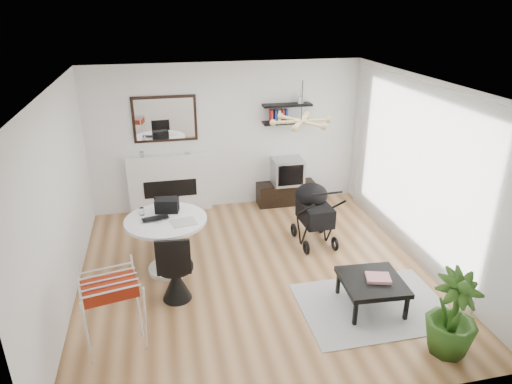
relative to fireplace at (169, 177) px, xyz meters
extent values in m
plane|color=brown|center=(1.10, -2.42, -0.69)|extent=(5.00, 5.00, 0.00)
plane|color=white|center=(1.10, -2.42, 2.01)|extent=(5.00, 5.00, 0.00)
plane|color=white|center=(1.10, 0.08, 0.66)|extent=(5.00, 0.00, 5.00)
plane|color=white|center=(-1.40, -2.42, 0.66)|extent=(0.00, 5.00, 5.00)
plane|color=white|center=(3.60, -2.42, 0.66)|extent=(0.00, 5.00, 5.00)
cube|color=white|center=(3.50, -2.22, 0.66)|extent=(0.04, 3.60, 2.60)
cube|color=white|center=(0.00, 0.00, -0.14)|extent=(1.50, 0.15, 1.10)
cube|color=black|center=(0.00, -0.06, -0.21)|extent=(0.95, 0.06, 0.32)
cube|color=black|center=(0.00, 0.06, 1.06)|extent=(1.12, 0.03, 0.82)
cube|color=white|center=(0.00, 0.04, 1.06)|extent=(1.02, 0.01, 0.72)
cube|color=black|center=(2.20, -0.05, 0.91)|extent=(0.90, 0.25, 0.04)
cube|color=black|center=(2.20, -0.05, 1.23)|extent=(0.90, 0.25, 0.04)
cube|color=black|center=(2.20, -0.13, -0.48)|extent=(1.12, 0.39, 0.42)
cube|color=#ADADAF|center=(2.21, -0.13, -0.02)|extent=(0.57, 0.50, 0.50)
cube|color=black|center=(2.21, -0.37, -0.02)|extent=(0.49, 0.01, 0.40)
cylinder|color=white|center=(-0.13, -2.08, -0.65)|extent=(0.62, 0.62, 0.07)
cylinder|color=white|center=(-0.13, -2.08, -0.25)|extent=(0.16, 0.16, 0.73)
cylinder|color=white|center=(-0.13, -2.08, 0.14)|extent=(1.16, 1.16, 0.04)
imported|color=black|center=(-0.26, -2.13, 0.17)|extent=(0.41, 0.31, 0.03)
cube|color=black|center=(-0.09, -1.85, 0.26)|extent=(0.36, 0.26, 0.20)
cube|color=silver|center=(0.11, -2.26, 0.16)|extent=(0.38, 0.33, 0.01)
cylinder|color=white|center=(-0.45, -1.89, 0.22)|extent=(0.07, 0.07, 0.11)
cylinder|color=black|center=(-0.12, -1.44, -0.28)|extent=(0.40, 0.40, 0.05)
cone|color=black|center=(-0.12, -1.44, -0.50)|extent=(0.32, 0.32, 0.38)
cube|color=black|center=(-0.10, -1.26, -0.05)|extent=(0.36, 0.07, 0.41)
cylinder|color=black|center=(-0.06, -2.80, -0.20)|extent=(0.47, 0.47, 0.05)
cone|color=black|center=(-0.06, -2.80, -0.46)|extent=(0.39, 0.39, 0.45)
cube|color=black|center=(-0.07, -3.01, 0.07)|extent=(0.43, 0.08, 0.48)
cube|color=maroon|center=(-0.77, -3.64, 0.18)|extent=(0.61, 0.43, 0.15)
cube|color=black|center=(2.22, -1.73, -0.16)|extent=(0.46, 0.67, 0.31)
ellipsoid|color=black|center=(2.21, -1.54, 0.08)|extent=(0.53, 0.53, 0.37)
cylinder|color=black|center=(2.24, -2.15, 0.36)|extent=(0.48, 0.05, 0.03)
torus|color=black|center=(1.97, -1.43, -0.59)|extent=(0.06, 0.23, 0.23)
torus|color=black|center=(2.45, -1.42, -0.59)|extent=(0.06, 0.23, 0.23)
torus|color=black|center=(1.99, -2.05, -0.59)|extent=(0.06, 0.23, 0.23)
torus|color=black|center=(2.47, -2.03, -0.59)|extent=(0.06, 0.23, 0.23)
cube|color=#A8A8A8|center=(2.42, -3.52, -0.68)|extent=(1.89, 1.36, 0.01)
cube|color=black|center=(2.38, -3.51, -0.31)|extent=(0.81, 0.81, 0.07)
cube|color=black|center=(2.03, -3.82, -0.51)|extent=(0.04, 0.04, 0.33)
cube|color=black|center=(2.69, -3.86, -0.51)|extent=(0.04, 0.04, 0.33)
cube|color=black|center=(2.07, -3.16, -0.51)|extent=(0.04, 0.04, 0.33)
cube|color=black|center=(2.73, -3.20, -0.51)|extent=(0.04, 0.04, 0.33)
cube|color=#B72D3A|center=(2.45, -3.52, -0.26)|extent=(0.36, 0.31, 0.04)
imported|color=#295016|center=(2.87, -4.45, -0.18)|extent=(0.63, 0.63, 1.01)
camera|label=1|loc=(-0.11, -7.98, 3.01)|focal=32.00mm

